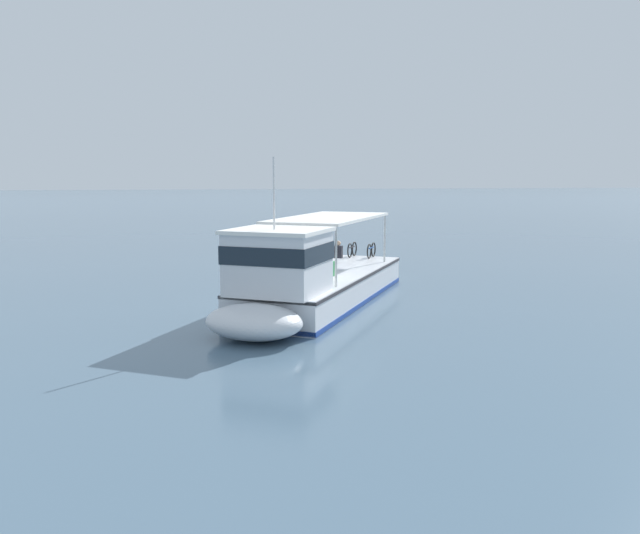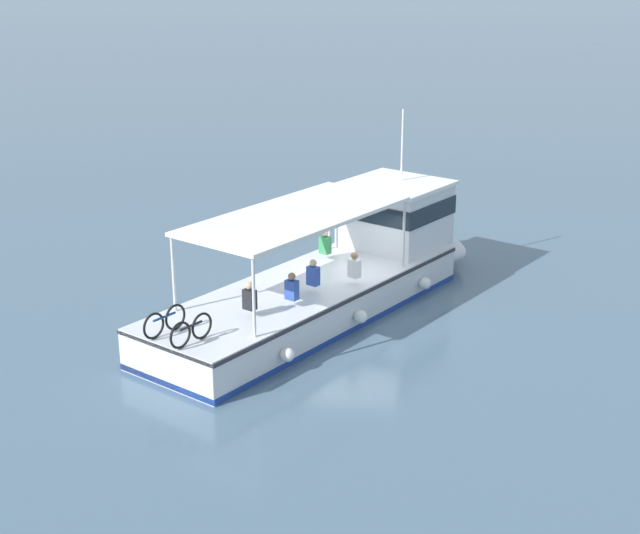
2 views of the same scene
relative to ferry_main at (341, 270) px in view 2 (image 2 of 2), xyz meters
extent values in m
plane|color=slate|center=(0.50, 0.47, -1.02)|extent=(400.00, 400.00, 0.00)
cube|color=silver|center=(1.38, -0.84, -0.47)|extent=(10.90, 8.33, 1.10)
ellipsoid|color=silver|center=(-3.93, 2.37, -0.47)|extent=(3.41, 3.66, 1.01)
cube|color=navy|center=(1.38, -0.84, -0.92)|extent=(10.92, 8.36, 0.16)
cube|color=#2D2D33|center=(1.38, -0.84, 0.00)|extent=(10.93, 8.38, 0.10)
cube|color=silver|center=(-2.39, 1.44, 1.03)|extent=(3.63, 3.67, 1.90)
cube|color=#19232D|center=(-2.39, 1.44, 1.37)|extent=(3.70, 3.75, 0.56)
cube|color=white|center=(-2.39, 1.44, 2.04)|extent=(3.85, 3.89, 0.12)
cube|color=white|center=(1.76, -1.07, 2.13)|extent=(7.26, 5.99, 0.10)
cylinder|color=silver|center=(-1.72, -0.55, 1.08)|extent=(0.08, 0.08, 2.00)
cylinder|color=silver|center=(-0.31, 1.77, 1.08)|extent=(0.08, 0.08, 2.00)
cylinder|color=silver|center=(3.84, -3.92, 1.08)|extent=(0.08, 0.08, 2.00)
cylinder|color=silver|center=(5.25, -1.59, 1.08)|extent=(0.08, 0.08, 2.00)
cylinder|color=silver|center=(-2.64, 1.59, 3.20)|extent=(0.06, 0.06, 2.20)
sphere|color=white|center=(-0.61, 2.44, -0.52)|extent=(0.36, 0.36, 0.36)
sphere|color=white|center=(2.21, 0.74, -0.52)|extent=(0.36, 0.36, 0.36)
sphere|color=white|center=(4.87, -0.87, -0.52)|extent=(0.36, 0.36, 0.36)
torus|color=black|center=(5.04, -3.58, 0.41)|extent=(0.60, 0.39, 0.66)
torus|color=black|center=(5.64, -3.94, 0.41)|extent=(0.60, 0.39, 0.66)
cylinder|color=#1E478C|center=(5.34, -3.76, 0.53)|extent=(0.63, 0.41, 0.06)
torus|color=black|center=(5.51, -2.81, 0.41)|extent=(0.60, 0.39, 0.66)
torus|color=black|center=(6.10, -3.17, 0.41)|extent=(0.60, 0.39, 0.66)
cylinder|color=#232328|center=(5.81, -2.99, 0.53)|extent=(0.63, 0.41, 0.06)
cube|color=black|center=(4.00, -1.94, 0.54)|extent=(0.35, 0.39, 0.52)
sphere|color=tan|center=(4.00, -1.94, 0.91)|extent=(0.20, 0.20, 0.20)
cube|color=#2D4CA5|center=(3.19, -0.99, 0.54)|extent=(0.35, 0.39, 0.52)
sphere|color=#9E7051|center=(3.19, -0.99, 0.91)|extent=(0.20, 0.20, 0.20)
cube|color=#2D4CA5|center=(2.07, -0.57, 0.54)|extent=(0.35, 0.39, 0.52)
sphere|color=beige|center=(2.07, -0.57, 0.91)|extent=(0.20, 0.20, 0.20)
cube|color=white|center=(1.32, 0.48, 0.54)|extent=(0.35, 0.39, 0.52)
sphere|color=#9E7051|center=(1.32, 0.48, 0.91)|extent=(0.20, 0.20, 0.20)
cube|color=#338C4C|center=(-0.68, -0.56, 0.54)|extent=(0.35, 0.39, 0.52)
sphere|color=beige|center=(-0.68, -0.56, 0.91)|extent=(0.20, 0.20, 0.20)
camera|label=1|loc=(-21.94, 3.98, 3.75)|focal=35.65mm
camera|label=2|loc=(24.97, 2.28, 8.80)|focal=51.18mm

